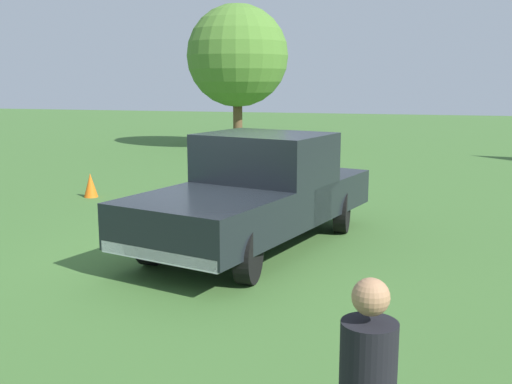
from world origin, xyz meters
name	(u,v)px	position (x,y,z in m)	size (l,w,h in m)	color
ground_plane	(212,253)	(0.00, 0.00, 0.00)	(80.00, 80.00, 0.00)	#3D662D
pickup_truck	(260,188)	(-0.67, 0.60, 0.94)	(5.30, 3.21, 1.81)	black
tree_far_center	(237,56)	(-14.43, -3.94, 3.57)	(3.95, 3.95, 5.56)	brown
traffic_cone	(91,185)	(-3.61, -4.21, 0.28)	(0.32, 0.32, 0.55)	orange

